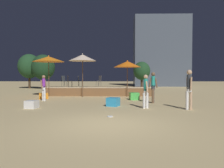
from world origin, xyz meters
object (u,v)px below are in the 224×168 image
(bistro_chair_1, at_px, (79,80))
(background_tree_1, at_px, (43,67))
(cube_seat_0, at_px, (32,104))
(person_1, at_px, (189,87))
(patio_umbrella_1, at_px, (49,59))
(person_0, at_px, (44,87))
(cube_seat_2, at_px, (44,96))
(person_2, at_px, (153,86))
(cube_seat_1, at_px, (134,96))
(cube_seat_3, at_px, (113,102))
(person_3, at_px, (146,90))
(frisbee_disc, at_px, (110,116))
(bistro_chair_0, at_px, (69,80))
(bistro_chair_3, at_px, (64,80))
(patio_umbrella_0, at_px, (127,64))
(patio_umbrella_2, at_px, (83,58))
(background_tree_2, at_px, (29,66))
(background_tree_0, at_px, (142,71))

(bistro_chair_1, bearing_deg, background_tree_1, 35.67)
(cube_seat_0, bearing_deg, person_1, -2.30)
(patio_umbrella_1, relative_size, person_0, 1.95)
(cube_seat_2, xyz_separation_m, person_2, (7.19, -2.28, 0.79))
(person_1, bearing_deg, person_2, -71.65)
(cube_seat_2, height_order, person_2, person_2)
(person_0, bearing_deg, cube_seat_0, 132.65)
(cube_seat_1, xyz_separation_m, person_0, (-5.77, -0.77, 0.63))
(cube_seat_1, bearing_deg, patio_umbrella_1, 159.93)
(cube_seat_2, xyz_separation_m, person_0, (0.46, -1.32, 0.67))
(cube_seat_3, height_order, person_3, person_3)
(background_tree_1, bearing_deg, person_2, -51.60)
(person_3, relative_size, frisbee_disc, 7.38)
(patio_umbrella_1, distance_m, bistro_chair_0, 2.29)
(person_2, xyz_separation_m, bistro_chair_3, (-6.69, 6.00, 0.27))
(patio_umbrella_0, bearing_deg, patio_umbrella_2, -175.39)
(patio_umbrella_2, distance_m, cube_seat_0, 6.74)
(patio_umbrella_0, relative_size, background_tree_1, 0.66)
(patio_umbrella_0, xyz_separation_m, cube_seat_0, (-4.98, -6.22, -2.29))
(frisbee_disc, bearing_deg, background_tree_2, 119.19)
(patio_umbrella_1, xyz_separation_m, cube_seat_1, (6.41, -2.34, -2.65))
(cube_seat_0, relative_size, person_0, 0.37)
(bistro_chair_1, xyz_separation_m, background_tree_1, (-5.83, 7.97, 1.42))
(patio_umbrella_2, relative_size, cube_seat_1, 4.90)
(cube_seat_2, bearing_deg, background_tree_1, 108.61)
(cube_seat_0, height_order, bistro_chair_3, bistro_chair_3)
(cube_seat_1, distance_m, person_0, 5.86)
(person_2, xyz_separation_m, frisbee_disc, (-2.39, -4.40, -0.97))
(cube_seat_1, xyz_separation_m, background_tree_1, (-10.21, 12.35, 2.44))
(person_0, bearing_deg, bistro_chair_0, -66.17)
(cube_seat_2, xyz_separation_m, person_3, (6.47, -4.44, 0.68))
(cube_seat_2, xyz_separation_m, background_tree_2, (-6.17, 12.95, 2.65))
(cube_seat_1, distance_m, cube_seat_3, 3.38)
(patio_umbrella_2, bearing_deg, person_1, -46.43)
(patio_umbrella_2, height_order, frisbee_disc, patio_umbrella_2)
(cube_seat_1, xyz_separation_m, bistro_chair_1, (-4.38, 4.39, 1.02))
(cube_seat_0, bearing_deg, patio_umbrella_2, 75.08)
(person_0, relative_size, background_tree_0, 0.47)
(patio_umbrella_2, bearing_deg, cube_seat_0, -104.92)
(frisbee_disc, bearing_deg, bistro_chair_3, 112.47)
(person_2, bearing_deg, patio_umbrella_2, -112.00)
(bistro_chair_1, xyz_separation_m, bistro_chair_3, (-1.35, -0.13, 0.00))
(cube_seat_3, bearing_deg, person_2, 30.55)
(person_2, bearing_deg, bistro_chair_3, -115.35)
(patio_umbrella_0, xyz_separation_m, bistro_chair_0, (-4.70, 0.91, -1.23))
(patio_umbrella_0, relative_size, bistro_chair_1, 3.11)
(patio_umbrella_2, xyz_separation_m, bistro_chair_3, (-2.00, 2.26, -1.70))
(person_0, height_order, frisbee_disc, person_0)
(cube_seat_3, bearing_deg, bistro_chair_3, 120.74)
(patio_umbrella_1, distance_m, cube_seat_0, 6.93)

